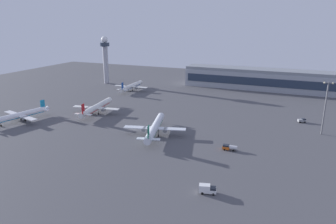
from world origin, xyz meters
TOP-DOWN VIEW (x-y plane):
  - ground_plane at (0.00, 0.00)m, footprint 416.00×416.00m
  - terminal_building at (46.91, 127.64)m, footprint 120.97×22.40m
  - control_tower at (-81.19, 98.56)m, footprint 8.00×8.00m
  - airplane_mid_apron at (-64.22, -13.19)m, footprint 28.29×36.09m
  - airplane_taxiway_distant at (14.07, -3.06)m, footprint 30.39×38.71m
  - airplane_far_stand at (-34.41, 16.86)m, footprint 29.70×38.01m
  - airplane_terminal_side at (-46.27, 80.70)m, footprint 28.01×35.99m
  - catering_truck at (53.04, -45.63)m, footprint 6.07×3.73m
  - baggage_tractor at (80.47, 46.34)m, footprint 4.58×3.57m
  - fuel_truck at (51.92, -7.52)m, footprint 6.42×2.72m
  - apron_light_west at (89.67, 30.06)m, footprint 4.80×0.90m

SIDE VIEW (x-z plane):
  - ground_plane at x=0.00m, z-range 0.00..0.00m
  - baggage_tractor at x=80.47m, z-range 0.05..2.30m
  - fuel_truck at x=51.92m, z-range 0.19..2.54m
  - catering_truck at x=53.04m, z-range 0.05..3.10m
  - airplane_terminal_side at x=-46.27m, z-range -1.13..8.10m
  - airplane_mid_apron at x=-64.22m, z-range -1.14..8.21m
  - airplane_far_stand at x=-34.41m, z-range -1.19..8.57m
  - airplane_taxiway_distant at x=14.07m, z-range -1.23..8.86m
  - terminal_building at x=46.91m, z-range -0.11..16.29m
  - apron_light_west at x=89.67m, z-range 1.85..28.26m
  - control_tower at x=-81.19m, z-range 3.09..43.92m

